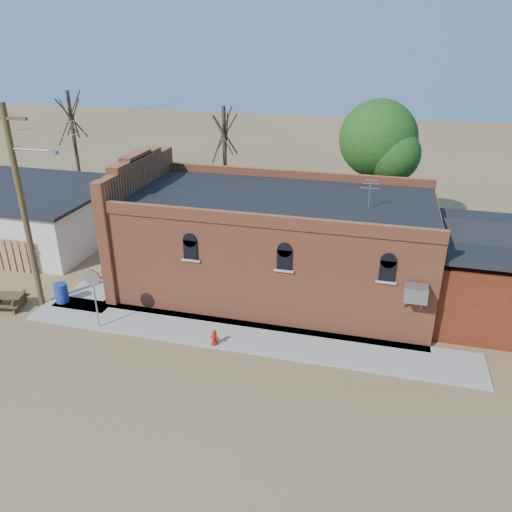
% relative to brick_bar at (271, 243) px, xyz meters
% --- Properties ---
extents(ground, '(120.00, 120.00, 0.00)m').
position_rel_brick_bar_xyz_m(ground, '(-1.64, -5.49, -2.34)').
color(ground, olive).
rests_on(ground, ground).
extents(sidewalk_south, '(19.00, 2.20, 0.08)m').
position_rel_brick_bar_xyz_m(sidewalk_south, '(-0.14, -4.59, -2.30)').
color(sidewalk_south, '#9E9991').
rests_on(sidewalk_south, ground).
extents(sidewalk_west, '(2.60, 10.00, 0.08)m').
position_rel_brick_bar_xyz_m(sidewalk_west, '(-7.94, 0.51, -2.30)').
color(sidewalk_west, '#9E9991').
rests_on(sidewalk_west, ground).
extents(brick_bar, '(16.40, 7.97, 6.30)m').
position_rel_brick_bar_xyz_m(brick_bar, '(0.00, 0.00, 0.00)').
color(brick_bar, '#BF5C3A').
rests_on(brick_bar, ground).
extents(red_shed, '(5.40, 6.40, 4.30)m').
position_rel_brick_bar_xyz_m(red_shed, '(9.86, 0.01, -0.07)').
color(red_shed, '#5F1E10').
rests_on(red_shed, ground).
extents(utility_pole, '(3.12, 0.26, 9.00)m').
position_rel_brick_bar_xyz_m(utility_pole, '(-9.79, -4.29, 2.43)').
color(utility_pole, '#47361C').
rests_on(utility_pole, ground).
extents(tree_bare_near, '(2.80, 2.80, 7.65)m').
position_rel_brick_bar_xyz_m(tree_bare_near, '(-4.64, 7.51, 3.62)').
color(tree_bare_near, '#423025').
rests_on(tree_bare_near, ground).
extents(tree_bare_far, '(2.80, 2.80, 8.16)m').
position_rel_brick_bar_xyz_m(tree_bare_far, '(-15.64, 8.51, 4.02)').
color(tree_bare_far, '#423025').
rests_on(tree_bare_far, ground).
extents(tree_leafy, '(4.40, 4.40, 8.15)m').
position_rel_brick_bar_xyz_m(tree_leafy, '(4.36, 8.01, 3.59)').
color(tree_leafy, '#423025').
rests_on(tree_leafy, ground).
extents(fire_hydrant, '(0.36, 0.32, 0.65)m').
position_rel_brick_bar_xyz_m(fire_hydrant, '(-1.01, -5.50, -1.94)').
color(fire_hydrant, '#AA1E09').
rests_on(fire_hydrant, sidewalk_south).
extents(stop_sign, '(0.73, 0.12, 2.68)m').
position_rel_brick_bar_xyz_m(stop_sign, '(-6.17, -5.49, -0.20)').
color(stop_sign, '#97979C').
rests_on(stop_sign, sidewalk_south).
extents(trash_barrel, '(0.75, 0.75, 0.91)m').
position_rel_brick_bar_xyz_m(trash_barrel, '(-8.94, -3.99, -1.80)').
color(trash_barrel, navy).
rests_on(trash_barrel, sidewalk_west).
extents(picnic_table, '(1.81, 1.51, 0.66)m').
position_rel_brick_bar_xyz_m(picnic_table, '(-11.14, -4.99, -1.90)').
color(picnic_table, brown).
rests_on(picnic_table, ground).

